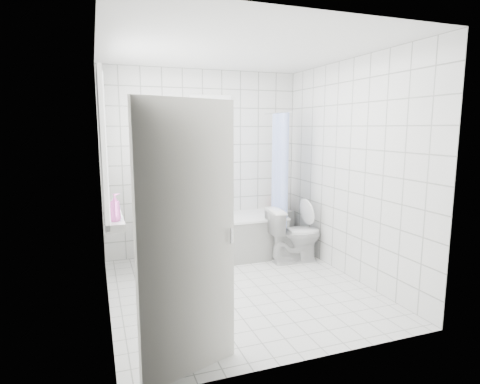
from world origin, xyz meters
name	(u,v)px	position (x,y,z in m)	size (l,w,h in m)	color
ground	(240,289)	(0.00, 0.00, 0.00)	(3.00, 3.00, 0.00)	white
ceiling	(240,49)	(0.00, 0.00, 2.60)	(3.00, 3.00, 0.00)	white
wall_back	(204,163)	(0.00, 1.50, 1.30)	(2.80, 0.02, 2.60)	white
wall_front	(310,197)	(0.00, -1.50, 1.30)	(2.80, 0.02, 2.60)	white
wall_left	(103,180)	(-1.40, 0.00, 1.30)	(0.02, 3.00, 2.60)	white
wall_right	(349,170)	(1.40, 0.00, 1.30)	(0.02, 3.00, 2.60)	white
window_left	(105,148)	(-1.35, 0.30, 1.60)	(0.01, 0.90, 1.40)	white
window_back	(211,117)	(0.10, 1.46, 1.95)	(0.50, 0.01, 0.50)	white
window_sill	(113,218)	(-1.31, 0.30, 0.86)	(0.18, 1.02, 0.08)	white
door	(188,242)	(-0.87, -1.34, 1.00)	(0.04, 0.80, 2.00)	silver
bathtub	(221,238)	(0.13, 1.12, 0.29)	(1.76, 0.77, 0.58)	white
partition_wall	(151,211)	(-0.82, 1.07, 0.75)	(0.15, 0.85, 1.50)	white
tiled_ledge	(279,228)	(1.15, 1.38, 0.28)	(0.40, 0.24, 0.55)	white
toilet	(295,235)	(1.03, 0.65, 0.37)	(0.42, 0.73, 0.74)	white
curtain_rod	(277,113)	(0.95, 1.10, 2.00)	(0.02, 0.02, 0.80)	silver
shower_curtain	(280,179)	(0.95, 0.97, 1.10)	(0.14, 0.48, 1.78)	#5476F6
tub_faucet	(220,194)	(0.23, 1.46, 0.85)	(0.18, 0.06, 0.06)	silver
sill_bottles	(114,207)	(-1.30, 0.12, 1.01)	(0.13, 0.45, 0.27)	#D452AF
ledge_bottles	(280,204)	(1.15, 1.34, 0.66)	(0.20, 0.17, 0.24)	red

